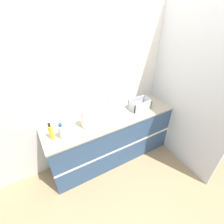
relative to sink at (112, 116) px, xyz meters
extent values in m
plane|color=tan|center=(-0.03, -0.27, -0.94)|extent=(12.00, 12.00, 0.00)
cube|color=silver|center=(-0.03, 0.32, 0.36)|extent=(4.53, 0.06, 2.60)
cube|color=silver|center=(1.07, 0.01, 0.36)|extent=(0.06, 2.56, 2.60)
cube|color=#33517A|center=(-0.03, 0.01, -0.49)|extent=(2.13, 0.56, 0.89)
cube|color=white|center=(-0.03, -0.27, -0.49)|extent=(2.13, 0.01, 0.04)
cube|color=#B2A893|center=(-0.03, 0.01, -0.03)|extent=(2.15, 0.59, 0.03)
cube|color=silver|center=(0.00, -0.01, -0.01)|extent=(0.59, 0.32, 0.02)
cylinder|color=silver|center=(0.00, 0.13, 0.14)|extent=(0.02, 0.02, 0.27)
cylinder|color=silver|center=(0.00, 0.08, 0.27)|extent=(0.02, 0.11, 0.02)
cylinder|color=#4C4C51|center=(-0.45, -0.02, -0.01)|extent=(0.10, 0.10, 0.01)
cylinder|color=white|center=(-0.45, -0.02, 0.13)|extent=(0.13, 0.13, 0.28)
cube|color=#B7BABF|center=(0.53, 0.00, -0.01)|extent=(0.34, 0.20, 0.01)
cube|color=#B7BABF|center=(0.53, -0.10, 0.07)|extent=(0.34, 0.01, 0.15)
cube|color=#B7BABF|center=(0.53, 0.09, 0.07)|extent=(0.34, 0.01, 0.15)
cube|color=#B7BABF|center=(0.36, 0.00, 0.07)|extent=(0.01, 0.20, 0.15)
cube|color=#B7BABF|center=(0.69, 0.00, 0.07)|extent=(0.01, 0.20, 0.15)
cylinder|color=yellow|center=(-0.94, -0.01, 0.09)|extent=(0.06, 0.06, 0.22)
cylinder|color=black|center=(-0.94, -0.01, 0.22)|extent=(0.03, 0.03, 0.05)
cylinder|color=silver|center=(-0.82, -0.07, 0.09)|extent=(0.08, 0.08, 0.21)
cylinder|color=#334C9E|center=(-0.82, -0.07, 0.21)|extent=(0.05, 0.05, 0.05)
camera|label=1|loc=(-1.07, -1.91, 1.68)|focal=28.00mm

